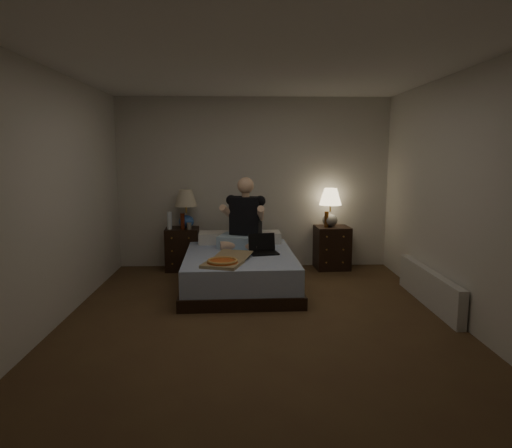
{
  "coord_description": "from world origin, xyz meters",
  "views": [
    {
      "loc": [
        -0.16,
        -4.51,
        1.69
      ],
      "look_at": [
        0.0,
        0.9,
        0.85
      ],
      "focal_mm": 32.0,
      "sensor_mm": 36.0,
      "label": 1
    }
  ],
  "objects_px": {
    "lamp_right": "(330,208)",
    "water_bottle": "(169,221)",
    "soda_can": "(189,226)",
    "bed": "(240,270)",
    "nightstand_left": "(183,249)",
    "radiator": "(429,288)",
    "pizza_box": "(222,262)",
    "beer_bottle_left": "(183,221)",
    "laptop": "(264,244)",
    "nightstand_right": "(332,247)",
    "beer_bottle_right": "(326,219)",
    "person": "(245,213)",
    "lamp_left": "(186,209)"
  },
  "relations": [
    {
      "from": "bed",
      "to": "person",
      "type": "distance_m",
      "value": 0.79
    },
    {
      "from": "beer_bottle_right",
      "to": "laptop",
      "type": "distance_m",
      "value": 1.36
    },
    {
      "from": "lamp_right",
      "to": "person",
      "type": "bearing_deg",
      "value": -155.31
    },
    {
      "from": "pizza_box",
      "to": "lamp_right",
      "type": "bearing_deg",
      "value": 63.82
    },
    {
      "from": "soda_can",
      "to": "pizza_box",
      "type": "height_order",
      "value": "soda_can"
    },
    {
      "from": "nightstand_left",
      "to": "radiator",
      "type": "height_order",
      "value": "nightstand_left"
    },
    {
      "from": "nightstand_left",
      "to": "soda_can",
      "type": "relative_size",
      "value": 6.16
    },
    {
      "from": "bed",
      "to": "water_bottle",
      "type": "height_order",
      "value": "water_bottle"
    },
    {
      "from": "soda_can",
      "to": "beer_bottle_right",
      "type": "height_order",
      "value": "beer_bottle_right"
    },
    {
      "from": "beer_bottle_right",
      "to": "radiator",
      "type": "xyz_separation_m",
      "value": [
        0.88,
        -1.62,
        -0.54
      ]
    },
    {
      "from": "radiator",
      "to": "laptop",
      "type": "bearing_deg",
      "value": 159.91
    },
    {
      "from": "lamp_left",
      "to": "beer_bottle_left",
      "type": "height_order",
      "value": "lamp_left"
    },
    {
      "from": "lamp_left",
      "to": "lamp_right",
      "type": "relative_size",
      "value": 1.0
    },
    {
      "from": "bed",
      "to": "pizza_box",
      "type": "xyz_separation_m",
      "value": [
        -0.19,
        -0.64,
        0.26
      ]
    },
    {
      "from": "nightstand_left",
      "to": "lamp_right",
      "type": "xyz_separation_m",
      "value": [
        2.16,
        0.0,
        0.6
      ]
    },
    {
      "from": "soda_can",
      "to": "bed",
      "type": "bearing_deg",
      "value": -48.54
    },
    {
      "from": "bed",
      "to": "pizza_box",
      "type": "bearing_deg",
      "value": -108.47
    },
    {
      "from": "bed",
      "to": "lamp_left",
      "type": "xyz_separation_m",
      "value": [
        -0.78,
        0.95,
        0.67
      ]
    },
    {
      "from": "water_bottle",
      "to": "pizza_box",
      "type": "relative_size",
      "value": 0.33
    },
    {
      "from": "nightstand_left",
      "to": "beer_bottle_left",
      "type": "xyz_separation_m",
      "value": [
        0.02,
        -0.11,
        0.42
      ]
    },
    {
      "from": "nightstand_right",
      "to": "radiator",
      "type": "distance_m",
      "value": 1.85
    },
    {
      "from": "lamp_right",
      "to": "water_bottle",
      "type": "relative_size",
      "value": 2.24
    },
    {
      "from": "lamp_left",
      "to": "water_bottle",
      "type": "relative_size",
      "value": 2.24
    },
    {
      "from": "soda_can",
      "to": "lamp_left",
      "type": "bearing_deg",
      "value": 112.0
    },
    {
      "from": "bed",
      "to": "beer_bottle_right",
      "type": "distance_m",
      "value": 1.63
    },
    {
      "from": "beer_bottle_left",
      "to": "laptop",
      "type": "xyz_separation_m",
      "value": [
        1.12,
        -0.9,
        -0.16
      ]
    },
    {
      "from": "water_bottle",
      "to": "person",
      "type": "distance_m",
      "value": 1.19
    },
    {
      "from": "nightstand_right",
      "to": "pizza_box",
      "type": "distance_m",
      "value": 2.22
    },
    {
      "from": "lamp_right",
      "to": "beer_bottle_left",
      "type": "bearing_deg",
      "value": -177.06
    },
    {
      "from": "nightstand_left",
      "to": "radiator",
      "type": "relative_size",
      "value": 0.39
    },
    {
      "from": "lamp_left",
      "to": "laptop",
      "type": "relative_size",
      "value": 1.65
    },
    {
      "from": "person",
      "to": "pizza_box",
      "type": "distance_m",
      "value": 1.13
    },
    {
      "from": "beer_bottle_right",
      "to": "beer_bottle_left",
      "type": "bearing_deg",
      "value": -178.52
    },
    {
      "from": "water_bottle",
      "to": "beer_bottle_right",
      "type": "xyz_separation_m",
      "value": [
        2.26,
        0.04,
        0.0
      ]
    },
    {
      "from": "water_bottle",
      "to": "person",
      "type": "relative_size",
      "value": 0.27
    },
    {
      "from": "beer_bottle_left",
      "to": "person",
      "type": "distance_m",
      "value": 1.02
    },
    {
      "from": "beer_bottle_right",
      "to": "radiator",
      "type": "bearing_deg",
      "value": -61.61
    },
    {
      "from": "nightstand_right",
      "to": "beer_bottle_left",
      "type": "distance_m",
      "value": 2.22
    },
    {
      "from": "nightstand_left",
      "to": "radiator",
      "type": "distance_m",
      "value": 3.41
    },
    {
      "from": "lamp_right",
      "to": "radiator",
      "type": "bearing_deg",
      "value": -64.09
    },
    {
      "from": "bed",
      "to": "nightstand_right",
      "type": "bearing_deg",
      "value": 32.76
    },
    {
      "from": "radiator",
      "to": "beer_bottle_right",
      "type": "bearing_deg",
      "value": 118.39
    },
    {
      "from": "bed",
      "to": "water_bottle",
      "type": "xyz_separation_m",
      "value": [
        -1.01,
        0.85,
        0.52
      ]
    },
    {
      "from": "nightstand_right",
      "to": "soda_can",
      "type": "relative_size",
      "value": 6.28
    },
    {
      "from": "bed",
      "to": "laptop",
      "type": "distance_m",
      "value": 0.46
    },
    {
      "from": "beer_bottle_right",
      "to": "pizza_box",
      "type": "bearing_deg",
      "value": -133.28
    },
    {
      "from": "bed",
      "to": "nightstand_right",
      "type": "relative_size",
      "value": 2.86
    },
    {
      "from": "bed",
      "to": "beer_bottle_right",
      "type": "relative_size",
      "value": 7.81
    },
    {
      "from": "nightstand_right",
      "to": "bed",
      "type": "bearing_deg",
      "value": -148.48
    },
    {
      "from": "lamp_left",
      "to": "radiator",
      "type": "bearing_deg",
      "value": -29.95
    }
  ]
}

